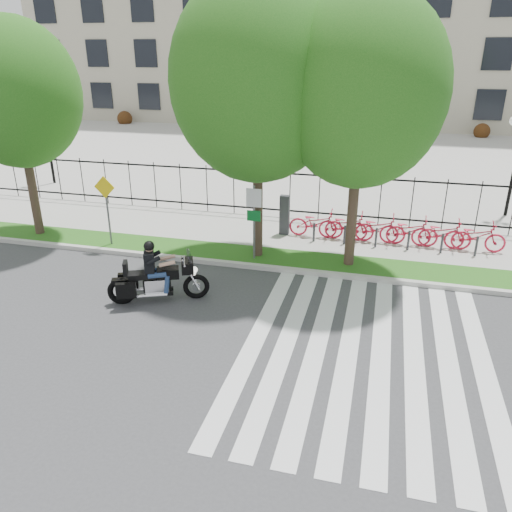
# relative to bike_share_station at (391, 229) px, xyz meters

# --- Properties ---
(ground) EXTENTS (120.00, 120.00, 0.00)m
(ground) POSITION_rel_bike_share_station_xyz_m (-5.29, -7.20, -0.68)
(ground) COLOR #3A3A3D
(ground) RESTS_ON ground
(curb) EXTENTS (60.00, 0.20, 0.15)m
(curb) POSITION_rel_bike_share_station_xyz_m (-5.29, -3.10, -0.61)
(curb) COLOR #B6B4AB
(curb) RESTS_ON ground
(grass_verge) EXTENTS (60.00, 1.50, 0.15)m
(grass_verge) POSITION_rel_bike_share_station_xyz_m (-5.29, -2.25, -0.61)
(grass_verge) COLOR #1E5816
(grass_verge) RESTS_ON ground
(sidewalk) EXTENTS (60.00, 3.50, 0.15)m
(sidewalk) POSITION_rel_bike_share_station_xyz_m (-5.29, 0.25, -0.61)
(sidewalk) COLOR #B0ADA5
(sidewalk) RESTS_ON ground
(plaza) EXTENTS (80.00, 34.00, 0.10)m
(plaza) POSITION_rel_bike_share_station_xyz_m (-5.29, 17.80, -0.63)
(plaza) COLOR #B0ADA5
(plaza) RESTS_ON ground
(crosswalk_stripes) EXTENTS (5.70, 8.00, 0.01)m
(crosswalk_stripes) POSITION_rel_bike_share_station_xyz_m (-0.46, -7.20, -0.67)
(crosswalk_stripes) COLOR silver
(crosswalk_stripes) RESTS_ON ground
(iron_fence) EXTENTS (30.00, 0.06, 2.00)m
(iron_fence) POSITION_rel_bike_share_station_xyz_m (-5.29, 2.00, 0.47)
(iron_fence) COLOR black
(iron_fence) RESTS_ON sidewalk
(office_building) EXTENTS (60.00, 21.90, 20.15)m
(office_building) POSITION_rel_bike_share_station_xyz_m (-5.29, 37.72, 9.29)
(office_building) COLOR #B0A78E
(office_building) RESTS_ON ground
(lamp_post_left) EXTENTS (1.06, 0.70, 4.25)m
(lamp_post_left) POSITION_rel_bike_share_station_xyz_m (-17.29, 4.80, 2.53)
(lamp_post_left) COLOR black
(lamp_post_left) RESTS_ON ground
(street_tree_0) EXTENTS (4.41, 4.41, 7.60)m
(street_tree_0) POSITION_rel_bike_share_station_xyz_m (-12.94, -2.25, 4.53)
(street_tree_0) COLOR #392B1F
(street_tree_0) RESTS_ON grass_verge
(street_tree_1) EXTENTS (5.34, 5.34, 8.71)m
(street_tree_1) POSITION_rel_bike_share_station_xyz_m (-4.35, -2.25, 5.10)
(street_tree_1) COLOR #392B1F
(street_tree_1) RESTS_ON grass_verge
(street_tree_2) EXTENTS (4.92, 4.92, 8.23)m
(street_tree_2) POSITION_rel_bike_share_station_xyz_m (-1.28, -2.25, 4.86)
(street_tree_2) COLOR #392B1F
(street_tree_2) RESTS_ON grass_verge
(bike_share_station) EXTENTS (7.88, 0.89, 1.50)m
(bike_share_station) POSITION_rel_bike_share_station_xyz_m (0.00, 0.00, 0.00)
(bike_share_station) COLOR #2D2D33
(bike_share_station) RESTS_ON sidewalk
(sign_pole_regulatory) EXTENTS (0.50, 0.09, 2.50)m
(sign_pole_regulatory) POSITION_rel_bike_share_station_xyz_m (-4.38, -2.62, 1.06)
(sign_pole_regulatory) COLOR #59595B
(sign_pole_regulatory) RESTS_ON grass_verge
(sign_pole_warning) EXTENTS (0.78, 0.09, 2.49)m
(sign_pole_warning) POSITION_rel_bike_share_station_xyz_m (-9.70, -2.62, 1.06)
(sign_pole_warning) COLOR #59595B
(sign_pole_warning) RESTS_ON grass_verge
(motorcycle_rider) EXTENTS (2.68, 1.49, 2.20)m
(motorcycle_rider) POSITION_rel_bike_share_station_xyz_m (-6.28, -5.96, 0.05)
(motorcycle_rider) COLOR black
(motorcycle_rider) RESTS_ON ground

